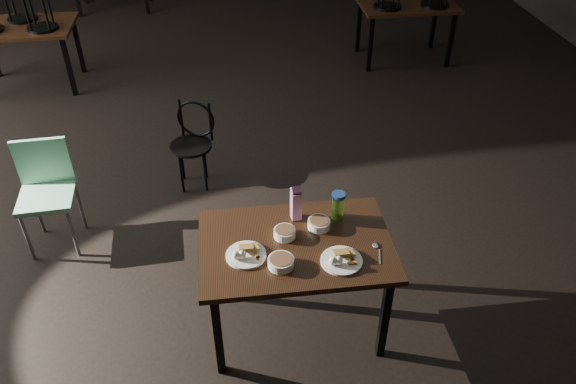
{
  "coord_description": "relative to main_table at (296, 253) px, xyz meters",
  "views": [
    {
      "loc": [
        0.07,
        -4.69,
        3.1
      ],
      "look_at": [
        0.45,
        -1.73,
        0.85
      ],
      "focal_mm": 35.0,
      "sensor_mm": 36.0,
      "label": 1
    }
  ],
  "objects": [
    {
      "name": "main_table",
      "position": [
        0.0,
        0.0,
        0.0
      ],
      "size": [
        1.2,
        0.8,
        0.75
      ],
      "color": "black",
      "rests_on": "ground"
    },
    {
      "name": "plate_left",
      "position": [
        -0.32,
        -0.08,
        0.1
      ],
      "size": [
        0.25,
        0.25,
        0.08
      ],
      "color": "white",
      "rests_on": "main_table"
    },
    {
      "name": "plate_right",
      "position": [
        0.24,
        -0.2,
        0.1
      ],
      "size": [
        0.25,
        0.25,
        0.08
      ],
      "color": "white",
      "rests_on": "main_table"
    },
    {
      "name": "bowl_near",
      "position": [
        -0.06,
        0.08,
        0.11
      ],
      "size": [
        0.14,
        0.14,
        0.05
      ],
      "color": "white",
      "rests_on": "main_table"
    },
    {
      "name": "bowl_far",
      "position": [
        0.17,
        0.13,
        0.11
      ],
      "size": [
        0.14,
        0.14,
        0.06
      ],
      "color": "white",
      "rests_on": "main_table"
    },
    {
      "name": "bowl_big",
      "position": [
        -0.12,
        -0.18,
        0.11
      ],
      "size": [
        0.16,
        0.16,
        0.05
      ],
      "color": "white",
      "rests_on": "main_table"
    },
    {
      "name": "juice_carton",
      "position": [
        0.03,
        0.25,
        0.2
      ],
      "size": [
        0.07,
        0.07,
        0.25
      ],
      "color": "#80176C",
      "rests_on": "main_table"
    },
    {
      "name": "water_bottle",
      "position": [
        0.3,
        0.22,
        0.18
      ],
      "size": [
        0.11,
        0.11,
        0.19
      ],
      "color": "#76C138",
      "rests_on": "main_table"
    },
    {
      "name": "spoon",
      "position": [
        0.48,
        -0.1,
        0.08
      ],
      "size": [
        0.05,
        0.2,
        0.01
      ],
      "color": "silver",
      "rests_on": "main_table"
    },
    {
      "name": "bentwood_chair",
      "position": [
        -0.68,
        1.81,
        -0.21
      ],
      "size": [
        0.42,
        0.41,
        0.78
      ],
      "rotation": [
        0.0,
        0.0,
        -0.39
      ],
      "color": "black",
      "rests_on": "ground"
    },
    {
      "name": "school_chair",
      "position": [
        -1.79,
        1.13,
        -0.14
      ],
      "size": [
        0.43,
        0.43,
        0.88
      ],
      "rotation": [
        0.0,
        0.0,
        0.06
      ],
      "color": "#7BBF9C",
      "rests_on": "ground"
    },
    {
      "name": "bg_table_left",
      "position": [
        -2.65,
        4.05,
        0.11
      ],
      "size": [
        1.2,
        0.8,
        1.48
      ],
      "color": "black",
      "rests_on": "ground"
    },
    {
      "name": "bg_table_right",
      "position": [
        2.0,
        4.23,
        0.08
      ],
      "size": [
        1.2,
        0.8,
        1.48
      ],
      "color": "black",
      "rests_on": "ground"
    }
  ]
}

